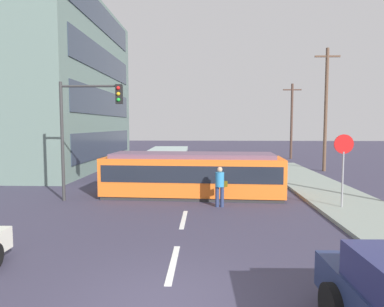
{
  "coord_description": "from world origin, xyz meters",
  "views": [
    {
      "loc": [
        0.8,
        -6.19,
        3.37
      ],
      "look_at": [
        0.15,
        9.67,
        2.08
      ],
      "focal_mm": 32.47,
      "sensor_mm": 36.0,
      "label": 1
    }
  ],
  "objects_px": {
    "city_bus": "(169,159)",
    "utility_pole_mid": "(326,108)",
    "streetcar_tram": "(193,174)",
    "pedestrian_crossing": "(220,184)",
    "stop_sign": "(343,155)",
    "utility_pole_far": "(292,120)",
    "traffic_light_mast": "(85,118)"
  },
  "relations": [
    {
      "from": "city_bus",
      "to": "utility_pole_mid",
      "type": "xyz_separation_m",
      "value": [
        11.28,
        1.99,
        3.63
      ]
    },
    {
      "from": "streetcar_tram",
      "to": "city_bus",
      "type": "relative_size",
      "value": 1.56
    },
    {
      "from": "pedestrian_crossing",
      "to": "stop_sign",
      "type": "distance_m",
      "value": 4.99
    },
    {
      "from": "stop_sign",
      "to": "utility_pole_far",
      "type": "bearing_deg",
      "value": 81.61
    },
    {
      "from": "stop_sign",
      "to": "utility_pole_far",
      "type": "distance_m",
      "value": 21.79
    },
    {
      "from": "streetcar_tram",
      "to": "traffic_light_mast",
      "type": "bearing_deg",
      "value": -165.57
    },
    {
      "from": "streetcar_tram",
      "to": "stop_sign",
      "type": "distance_m",
      "value": 6.64
    },
    {
      "from": "pedestrian_crossing",
      "to": "utility_pole_far",
      "type": "distance_m",
      "value": 22.76
    },
    {
      "from": "streetcar_tram",
      "to": "pedestrian_crossing",
      "type": "height_order",
      "value": "streetcar_tram"
    },
    {
      "from": "streetcar_tram",
      "to": "stop_sign",
      "type": "bearing_deg",
      "value": -22.74
    },
    {
      "from": "streetcar_tram",
      "to": "traffic_light_mast",
      "type": "height_order",
      "value": "traffic_light_mast"
    },
    {
      "from": "traffic_light_mast",
      "to": "utility_pole_far",
      "type": "height_order",
      "value": "utility_pole_far"
    },
    {
      "from": "pedestrian_crossing",
      "to": "utility_pole_mid",
      "type": "height_order",
      "value": "utility_pole_mid"
    },
    {
      "from": "pedestrian_crossing",
      "to": "streetcar_tram",
      "type": "bearing_deg",
      "value": 119.52
    },
    {
      "from": "traffic_light_mast",
      "to": "utility_pole_mid",
      "type": "bearing_deg",
      "value": 37.3
    },
    {
      "from": "stop_sign",
      "to": "utility_pole_mid",
      "type": "bearing_deg",
      "value": 74.56
    },
    {
      "from": "city_bus",
      "to": "traffic_light_mast",
      "type": "relative_size",
      "value": 1.03
    },
    {
      "from": "traffic_light_mast",
      "to": "utility_pole_far",
      "type": "distance_m",
      "value": 24.48
    },
    {
      "from": "city_bus",
      "to": "pedestrian_crossing",
      "type": "bearing_deg",
      "value": -71.95
    },
    {
      "from": "city_bus",
      "to": "traffic_light_mast",
      "type": "xyz_separation_m",
      "value": [
        -2.75,
        -8.7,
        2.67
      ]
    },
    {
      "from": "utility_pole_far",
      "to": "traffic_light_mast",
      "type": "bearing_deg",
      "value": -124.53
    },
    {
      "from": "utility_pole_mid",
      "to": "utility_pole_far",
      "type": "distance_m",
      "value": 9.51
    },
    {
      "from": "streetcar_tram",
      "to": "utility_pole_mid",
      "type": "distance_m",
      "value": 13.79
    },
    {
      "from": "traffic_light_mast",
      "to": "utility_pole_mid",
      "type": "xyz_separation_m",
      "value": [
        14.02,
        10.68,
        0.96
      ]
    },
    {
      "from": "streetcar_tram",
      "to": "city_bus",
      "type": "xyz_separation_m",
      "value": [
        -1.93,
        7.49,
        -0.05
      ]
    },
    {
      "from": "utility_pole_mid",
      "to": "stop_sign",
      "type": "bearing_deg",
      "value": -105.44
    },
    {
      "from": "city_bus",
      "to": "pedestrian_crossing",
      "type": "relative_size",
      "value": 3.26
    },
    {
      "from": "pedestrian_crossing",
      "to": "utility_pole_far",
      "type": "xyz_separation_m",
      "value": [
        7.99,
        21.11,
        2.98
      ]
    },
    {
      "from": "streetcar_tram",
      "to": "stop_sign",
      "type": "xyz_separation_m",
      "value": [
        6.03,
        -2.53,
        1.13
      ]
    },
    {
      "from": "utility_pole_mid",
      "to": "city_bus",
      "type": "bearing_deg",
      "value": -170.01
    },
    {
      "from": "city_bus",
      "to": "pedestrian_crossing",
      "type": "xyz_separation_m",
      "value": [
        3.14,
        -9.64,
        -0.07
      ]
    },
    {
      "from": "streetcar_tram",
      "to": "pedestrian_crossing",
      "type": "xyz_separation_m",
      "value": [
        1.21,
        -2.14,
        -0.12
      ]
    }
  ]
}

